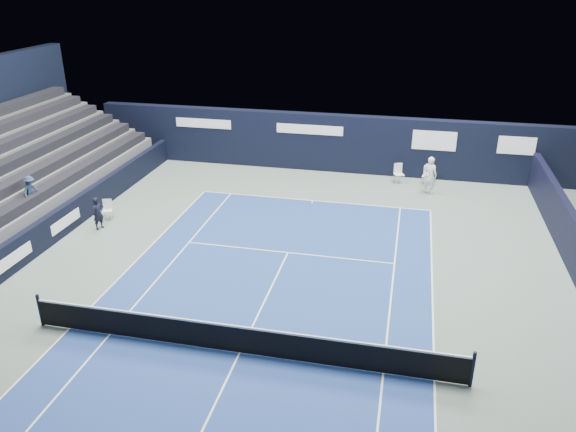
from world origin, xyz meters
name	(u,v)px	position (x,y,z in m)	size (l,w,h in m)	color
ground	(258,315)	(0.00, 2.00, 0.00)	(48.00, 48.00, 0.00)	slate
court_surface	(240,353)	(0.00, 0.00, 0.00)	(10.97, 23.77, 0.01)	navy
folding_chair_back_a	(398,170)	(3.84, 15.37, 0.67)	(0.58, 0.60, 1.01)	white
folding_chair_back_b	(427,174)	(5.30, 15.50, 0.53)	(0.49, 0.47, 0.93)	white
line_judge_chair	(107,208)	(-8.48, 7.85, 0.51)	(0.50, 0.50, 0.90)	silver
line_judge	(98,213)	(-8.32, 6.84, 0.71)	(0.52, 0.34, 1.42)	black
court_markings	(240,353)	(0.00, 0.00, 0.01)	(11.03, 23.83, 0.00)	white
tennis_net	(239,339)	(0.00, 0.00, 0.51)	(12.90, 0.10, 1.10)	black
back_sponsor_wall	(329,143)	(0.01, 16.50, 1.55)	(26.00, 0.63, 3.10)	black
side_barrier_left	(62,221)	(-9.50, 5.97, 0.60)	(0.33, 22.00, 1.20)	black
tennis_player	(430,175)	(5.37, 14.14, 0.94)	(0.79, 0.93, 1.87)	white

